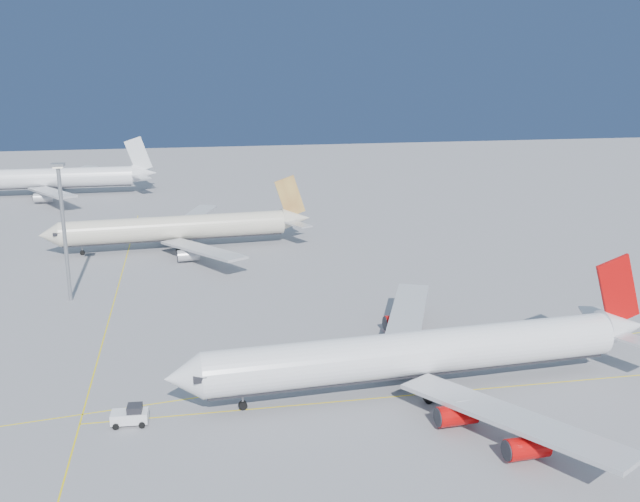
{
  "coord_description": "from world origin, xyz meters",
  "views": [
    {
      "loc": [
        -26.44,
        -91.37,
        40.55
      ],
      "look_at": [
        -3.67,
        30.19,
        7.0
      ],
      "focal_mm": 40.0,
      "sensor_mm": 36.0,
      "label": 1
    }
  ],
  "objects_px": {
    "airliner_etihad": "(181,228)",
    "pushback_tug": "(131,415)",
    "light_mast": "(63,221)",
    "airliner_virgin": "(426,353)",
    "airliner_third": "(48,178)"
  },
  "relations": [
    {
      "from": "pushback_tug",
      "to": "light_mast",
      "type": "height_order",
      "value": "light_mast"
    },
    {
      "from": "airliner_virgin",
      "to": "airliner_etihad",
      "type": "relative_size",
      "value": 1.1
    },
    {
      "from": "airliner_virgin",
      "to": "airliner_third",
      "type": "xyz_separation_m",
      "value": [
        -69.96,
        146.73,
        0.5
      ]
    },
    {
      "from": "airliner_etihad",
      "to": "light_mast",
      "type": "bearing_deg",
      "value": -124.96
    },
    {
      "from": "airliner_virgin",
      "to": "light_mast",
      "type": "bearing_deg",
      "value": 134.63
    },
    {
      "from": "airliner_virgin",
      "to": "airliner_etihad",
      "type": "bearing_deg",
      "value": 108.1
    },
    {
      "from": "airliner_etihad",
      "to": "airliner_third",
      "type": "height_order",
      "value": "airliner_third"
    },
    {
      "from": "airliner_virgin",
      "to": "airliner_etihad",
      "type": "distance_m",
      "value": 81.48
    },
    {
      "from": "airliner_etihad",
      "to": "light_mast",
      "type": "distance_m",
      "value": 38.23
    },
    {
      "from": "airliner_etihad",
      "to": "pushback_tug",
      "type": "distance_m",
      "value": 78.6
    },
    {
      "from": "airliner_third",
      "to": "light_mast",
      "type": "distance_m",
      "value": 105.35
    },
    {
      "from": "airliner_etihad",
      "to": "pushback_tug",
      "type": "relative_size",
      "value": 13.79
    },
    {
      "from": "airliner_third",
      "to": "light_mast",
      "type": "bearing_deg",
      "value": -79.03
    },
    {
      "from": "light_mast",
      "to": "pushback_tug",
      "type": "bearing_deg",
      "value": -74.1
    },
    {
      "from": "airliner_etihad",
      "to": "light_mast",
      "type": "xyz_separation_m",
      "value": [
        -18.97,
        -31.83,
        9.39
      ]
    }
  ]
}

